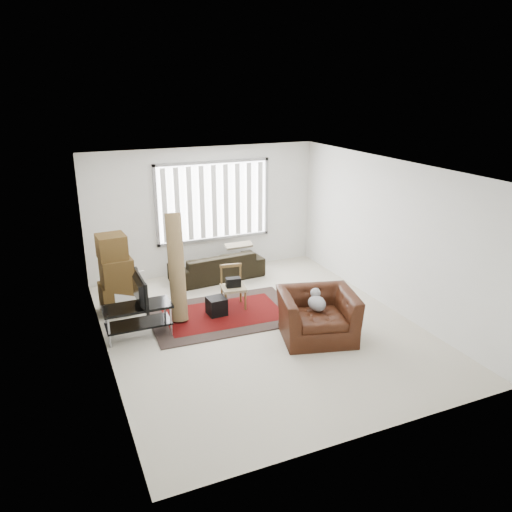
% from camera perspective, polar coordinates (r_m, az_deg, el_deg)
% --- Properties ---
extents(room, '(6.00, 6.02, 2.71)m').
position_cam_1_polar(room, '(8.36, -0.58, 4.16)').
color(room, beige).
rests_on(room, ground).
extents(persian_rug, '(2.66, 1.83, 0.02)m').
position_cam_1_polar(persian_rug, '(8.99, -3.69, -6.66)').
color(persian_rug, black).
rests_on(persian_rug, ground).
extents(tv_stand, '(1.09, 0.49, 0.54)m').
position_cam_1_polar(tv_stand, '(8.33, -13.36, -6.47)').
color(tv_stand, black).
rests_on(tv_stand, ground).
extents(tv, '(0.11, 0.88, 0.50)m').
position_cam_1_polar(tv, '(8.16, -13.58, -3.91)').
color(tv, black).
rests_on(tv, tv_stand).
extents(subwoofer, '(0.33, 0.33, 0.31)m').
position_cam_1_polar(subwoofer, '(8.92, -4.53, -5.72)').
color(subwoofer, black).
rests_on(subwoofer, persian_rug).
extents(moving_boxes, '(0.62, 0.57, 1.44)m').
position_cam_1_polar(moving_boxes, '(9.22, -15.72, -2.26)').
color(moving_boxes, brown).
rests_on(moving_boxes, ground).
extents(white_flatpack, '(0.61, 0.31, 0.75)m').
position_cam_1_polar(white_flatpack, '(9.17, -14.13, -4.22)').
color(white_flatpack, silver).
rests_on(white_flatpack, ground).
extents(rolled_rug, '(0.38, 0.71, 1.88)m').
position_cam_1_polar(rolled_rug, '(8.65, -9.07, -1.28)').
color(rolled_rug, olive).
rests_on(rolled_rug, ground).
extents(sofa, '(2.00, 0.99, 0.75)m').
position_cam_1_polar(sofa, '(10.52, -4.51, -0.65)').
color(sofa, black).
rests_on(sofa, ground).
extents(side_chair, '(0.48, 0.48, 0.79)m').
position_cam_1_polar(side_chair, '(9.10, -2.64, -3.35)').
color(side_chair, '#897A5A').
rests_on(side_chair, ground).
extents(armchair, '(1.42, 1.31, 0.88)m').
position_cam_1_polar(armchair, '(8.10, 7.04, -6.39)').
color(armchair, '#35160A').
rests_on(armchair, ground).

